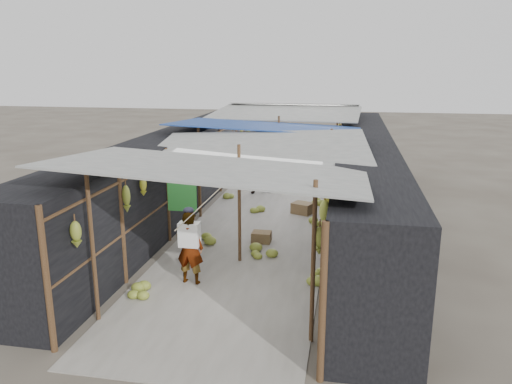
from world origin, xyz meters
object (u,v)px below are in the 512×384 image
Objects in this scene: black_basin at (329,194)px; shopper_blue at (264,167)px; vendor_seated at (328,191)px; vendor_elderly at (190,248)px; crate_near at (262,237)px.

black_basin is 2.33m from shopper_blue.
black_basin is at bearing -19.80° from shopper_blue.
vendor_seated is at bearing -90.00° from black_basin.
vendor_elderly is at bearing -15.73° from vendor_seated.
crate_near is 4.95m from black_basin.
vendor_elderly is 7.25m from shopper_blue.
crate_near is 0.30× the size of vendor_elderly.
crate_near reaches higher than black_basin.
vendor_seated is at bearing -105.38° from vendor_elderly.
black_basin is 0.34× the size of shopper_blue.
crate_near is 0.50× the size of vendor_seated.
shopper_blue is at bearing -179.20° from black_basin.
vendor_seated reaches higher than black_basin.
black_basin is 0.69× the size of vendor_seated.
shopper_blue is (-0.75, 4.70, 0.77)m from crate_near.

